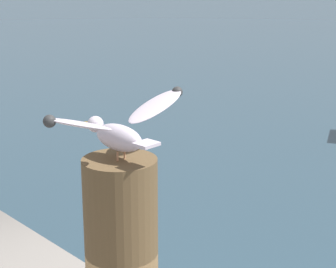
% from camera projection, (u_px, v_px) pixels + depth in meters
% --- Properties ---
extents(seagull, '(0.39, 0.67, 0.23)m').
position_uv_depth(seagull, '(118.00, 128.00, 2.21)').
color(seagull, tan).
rests_on(seagull, mooring_post).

